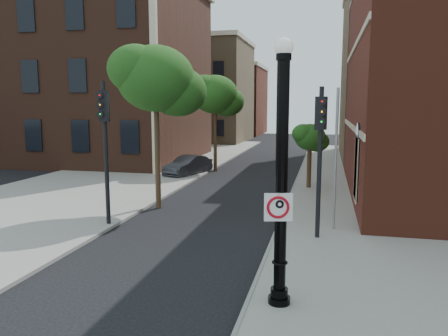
% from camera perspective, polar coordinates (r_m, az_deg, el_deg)
% --- Properties ---
extents(ground, '(120.00, 120.00, 0.00)m').
position_cam_1_polar(ground, '(11.12, -7.83, -16.39)').
color(ground, black).
rests_on(ground, ground).
extents(sidewalk_right, '(8.00, 60.00, 0.12)m').
position_cam_1_polar(sidewalk_right, '(20.08, 19.48, -5.32)').
color(sidewalk_right, gray).
rests_on(sidewalk_right, ground).
extents(sidewalk_left, '(10.00, 50.00, 0.12)m').
position_cam_1_polar(sidewalk_left, '(30.55, -11.56, -0.44)').
color(sidewalk_left, gray).
rests_on(sidewalk_left, ground).
extents(curb_edge, '(0.10, 60.00, 0.14)m').
position_cam_1_polar(curb_edge, '(20.01, 8.13, -4.94)').
color(curb_edge, gray).
rests_on(curb_edge, ground).
extents(victorian_building, '(18.60, 14.60, 17.95)m').
position_cam_1_polar(victorian_building, '(38.97, -17.83, 14.01)').
color(victorian_building, '#502B1D').
rests_on(victorian_building, ground).
extents(bg_building_tan_a, '(12.00, 12.00, 12.00)m').
position_cam_1_polar(bg_building_tan_a, '(55.68, -3.27, 9.74)').
color(bg_building_tan_a, olive).
rests_on(bg_building_tan_a, ground).
extents(bg_building_red, '(12.00, 12.00, 10.00)m').
position_cam_1_polar(bg_building_red, '(69.21, 0.05, 8.65)').
color(bg_building_red, '#5E2816').
rests_on(bg_building_red, ground).
extents(lamppost, '(0.51, 0.51, 6.03)m').
position_cam_1_polar(lamppost, '(9.72, 7.48, -2.74)').
color(lamppost, black).
rests_on(lamppost, ground).
extents(no_parking_sign, '(0.62, 0.19, 0.63)m').
position_cam_1_polar(no_parking_sign, '(9.65, 7.13, -5.07)').
color(no_parking_sign, white).
rests_on(no_parking_sign, ground).
extents(parked_car, '(2.51, 4.14, 1.29)m').
position_cam_1_polar(parked_car, '(28.72, -4.71, 0.32)').
color(parked_car, '#2D2D32').
rests_on(parked_car, ground).
extents(traffic_signal_left, '(0.42, 0.48, 5.47)m').
position_cam_1_polar(traffic_signal_left, '(16.80, -15.32, 4.81)').
color(traffic_signal_left, black).
rests_on(traffic_signal_left, ground).
extents(traffic_signal_right, '(0.41, 0.46, 5.21)m').
position_cam_1_polar(traffic_signal_right, '(14.85, 12.47, 3.79)').
color(traffic_signal_right, black).
rests_on(traffic_signal_right, ground).
extents(utility_pole, '(0.10, 0.10, 5.22)m').
position_cam_1_polar(utility_pole, '(16.16, 14.36, 0.86)').
color(utility_pole, '#999999').
rests_on(utility_pole, ground).
extents(street_tree_a, '(3.97, 3.59, 7.15)m').
position_cam_1_polar(street_tree_a, '(19.43, -8.70, 11.25)').
color(street_tree_a, '#362515').
rests_on(street_tree_a, ground).
extents(street_tree_b, '(3.67, 3.32, 6.61)m').
position_cam_1_polar(street_tree_b, '(30.21, -1.07, 9.46)').
color(street_tree_b, '#362515').
rests_on(street_tree_b, ground).
extents(street_tree_c, '(1.99, 1.80, 3.59)m').
position_cam_1_polar(street_tree_c, '(24.10, 11.22, 3.86)').
color(street_tree_c, '#362515').
rests_on(street_tree_c, ground).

